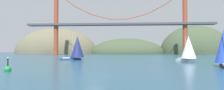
# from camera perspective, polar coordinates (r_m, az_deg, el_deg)

# --- Properties ---
(ground_plane) EXTENTS (360.00, 360.00, 0.00)m
(ground_plane) POSITION_cam_1_polar(r_m,az_deg,el_deg) (28.19, -4.84, -8.86)
(ground_plane) COLOR navy
(headland_center) EXTENTS (61.06, 44.00, 24.76)m
(headland_center) POSITION_cam_1_polar(r_m,az_deg,el_deg) (162.64, 4.33, -2.46)
(headland_center) COLOR #425138
(headland_center) RESTS_ON ground_plane
(headland_right) EXTENTS (55.75, 44.00, 45.44)m
(headland_right) POSITION_cam_1_polar(r_m,az_deg,el_deg) (171.90, 23.01, -2.30)
(headland_right) COLOR #425138
(headland_right) RESTS_ON ground_plane
(headland_left) EXTENTS (70.03, 44.00, 43.06)m
(headland_left) POSITION_cam_1_polar(r_m,az_deg,el_deg) (173.12, -15.96, -2.34)
(headland_left) COLOR #6B664C
(headland_left) RESTS_ON ground_plane
(suspension_bridge) EXTENTS (117.01, 6.00, 40.52)m
(suspension_bridge) POSITION_cam_1_polar(r_m,az_deg,el_deg) (123.71, 2.07, 6.30)
(suspension_bridge) COLOR #A34228
(suspension_bridge) RESTS_ON ground_plane
(sailboat_white_mainsail) EXTENTS (5.47, 7.69, 7.57)m
(sailboat_white_mainsail) POSITION_cam_1_polar(r_m,az_deg,el_deg) (60.03, 21.31, -0.82)
(sailboat_white_mainsail) COLOR white
(sailboat_white_mainsail) RESTS_ON ground_plane
(sailboat_orange_sail) EXTENTS (5.99, 6.79, 8.14)m
(sailboat_orange_sail) POSITION_cam_1_polar(r_m,az_deg,el_deg) (79.25, -10.55, -1.04)
(sailboat_orange_sail) COLOR navy
(sailboat_orange_sail) RESTS_ON ground_plane
(sailboat_blue_spinnaker) EXTENTS (4.60, 7.30, 8.49)m
(sailboat_blue_spinnaker) POSITION_cam_1_polar(r_m,az_deg,el_deg) (47.16, 29.81, -0.59)
(sailboat_blue_spinnaker) COLOR black
(sailboat_blue_spinnaker) RESTS_ON ground_plane
(sailboat_navy_sail) EXTENTS (8.84, 5.59, 8.64)m
(sailboat_navy_sail) POSITION_cam_1_polar(r_m,az_deg,el_deg) (68.17, -10.19, -0.74)
(sailboat_navy_sail) COLOR navy
(sailboat_navy_sail) RESTS_ON ground_plane
(channel_buoy) EXTENTS (1.10, 1.10, 2.64)m
(channel_buoy) POSITION_cam_1_polar(r_m,az_deg,el_deg) (37.98, -28.08, -6.17)
(channel_buoy) COLOR green
(channel_buoy) RESTS_ON ground_plane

